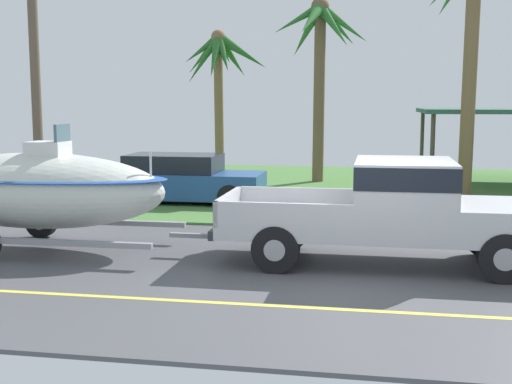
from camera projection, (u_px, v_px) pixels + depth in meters
name	position (u px, v px, depth m)	size (l,w,h in m)	color
ground	(359.00, 202.00, 19.15)	(36.00, 22.00, 0.11)	#4C4C51
pickup_truck_towing	(402.00, 207.00, 11.63)	(5.77, 2.14, 1.84)	silver
boat_on_trailer	(37.00, 190.00, 12.81)	(6.37, 2.39, 2.42)	gray
parked_sedan_far	(180.00, 180.00, 18.70)	(4.52, 1.81, 1.38)	#234C89
palm_tree_near_left	(471.00, 17.00, 19.07)	(2.81, 3.43, 7.21)	brown
palm_tree_near_right	(321.00, 44.00, 23.03)	(3.34, 3.65, 6.38)	brown
palm_tree_mid	(220.00, 65.00, 24.41)	(3.44, 2.76, 5.43)	brown
utility_pole	(33.00, 26.00, 16.21)	(0.24, 1.80, 8.99)	brown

